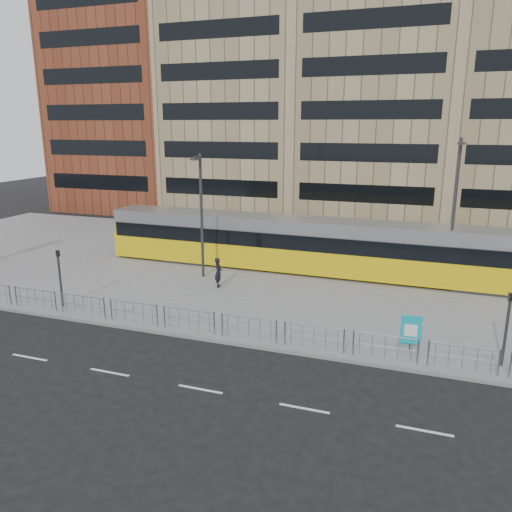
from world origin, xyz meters
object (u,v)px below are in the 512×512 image
(traffic_light_east, at_px, (508,320))
(tram, at_px, (322,246))
(pedestrian, at_px, (218,272))
(traffic_light_west, at_px, (59,271))
(ad_panel, at_px, (411,331))
(lamp_post_west, at_px, (201,211))
(lamp_post_east, at_px, (454,209))

(traffic_light_east, bearing_deg, tram, 119.35)
(pedestrian, height_order, traffic_light_west, traffic_light_west)
(ad_panel, distance_m, pedestrian, 12.49)
(pedestrian, relative_size, lamp_post_west, 0.23)
(tram, distance_m, lamp_post_west, 8.14)
(pedestrian, xyz_separation_m, lamp_post_east, (12.94, 4.17, 3.86))
(ad_panel, height_order, pedestrian, pedestrian)
(tram, xyz_separation_m, lamp_post_east, (7.75, -0.81, 2.99))
(tram, xyz_separation_m, pedestrian, (-5.19, -4.98, -0.87))
(traffic_light_east, distance_m, lamp_post_west, 18.21)
(tram, height_order, traffic_light_west, tram)
(pedestrian, height_order, traffic_light_east, traffic_light_east)
(traffic_light_west, distance_m, lamp_post_east, 22.11)
(pedestrian, height_order, lamp_post_west, lamp_post_west)
(traffic_light_west, bearing_deg, lamp_post_west, 76.03)
(traffic_light_east, relative_size, lamp_post_east, 0.35)
(ad_panel, distance_m, lamp_post_west, 15.11)
(lamp_post_west, bearing_deg, pedestrian, -41.15)
(pedestrian, distance_m, traffic_light_east, 15.90)
(traffic_light_east, bearing_deg, pedestrian, 146.28)
(pedestrian, xyz_separation_m, lamp_post_west, (-1.75, 1.53, 3.35))
(lamp_post_west, relative_size, lamp_post_east, 0.89)
(tram, bearing_deg, lamp_post_west, -152.93)
(traffic_light_west, bearing_deg, traffic_light_east, 20.10)
(lamp_post_west, bearing_deg, traffic_light_east, -23.10)
(lamp_post_east, bearing_deg, traffic_light_west, -152.94)
(pedestrian, xyz_separation_m, traffic_light_east, (14.86, -5.55, 1.08))
(lamp_post_west, height_order, lamp_post_east, lamp_post_east)
(traffic_light_west, height_order, traffic_light_east, same)
(tram, xyz_separation_m, lamp_post_west, (-6.94, -3.45, 2.48))
(traffic_light_east, distance_m, lamp_post_east, 10.30)
(pedestrian, relative_size, lamp_post_east, 0.20)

